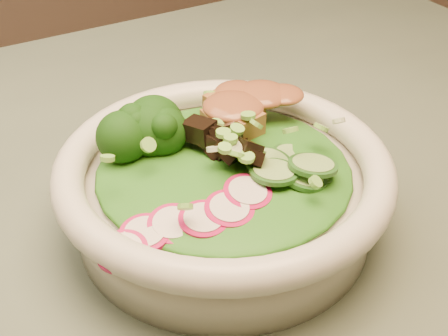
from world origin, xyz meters
TOP-DOWN VIEW (x-y plane):
  - dining_table at (0.00, 0.00)m, footprint 1.20×0.80m
  - salad_bowl at (0.08, -0.04)m, footprint 0.26×0.26m
  - lettuce_bed at (0.08, -0.04)m, footprint 0.19×0.19m
  - broccoli_florets at (0.04, 0.01)m, footprint 0.10×0.09m
  - radish_slices at (0.04, -0.08)m, footprint 0.11×0.08m
  - cucumber_slices at (0.12, -0.08)m, footprint 0.09×0.09m
  - mushroom_heap at (0.09, -0.03)m, footprint 0.09×0.09m
  - tofu_cubes at (0.13, 0.00)m, footprint 0.10×0.09m
  - peanut_sauce at (0.13, 0.00)m, footprint 0.07×0.05m
  - scallion_garnish at (0.08, -0.04)m, footprint 0.18×0.18m

SIDE VIEW (x-z plane):
  - dining_table at x=0.00m, z-range 0.26..1.01m
  - salad_bowl at x=0.08m, z-range 0.75..0.82m
  - lettuce_bed at x=0.08m, z-range 0.80..0.82m
  - radish_slices at x=0.04m, z-range 0.80..0.82m
  - cucumber_slices at x=0.12m, z-range 0.80..0.84m
  - tofu_cubes at x=0.13m, z-range 0.80..0.84m
  - mushroom_heap at x=0.09m, z-range 0.80..0.84m
  - broccoli_florets at x=0.04m, z-range 0.80..0.84m
  - scallion_garnish at x=0.08m, z-range 0.82..0.84m
  - peanut_sauce at x=0.13m, z-range 0.82..0.84m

